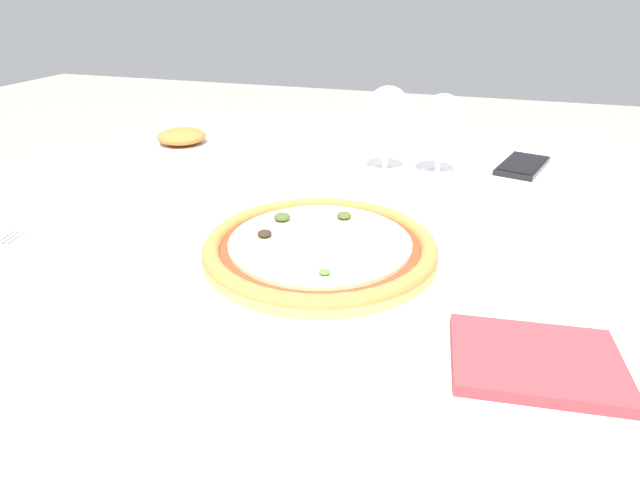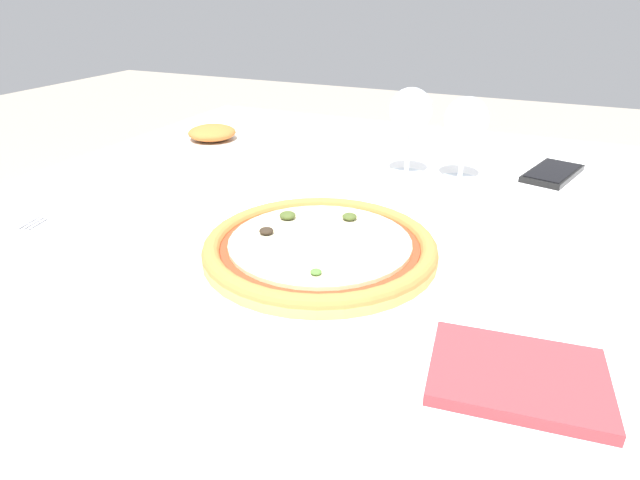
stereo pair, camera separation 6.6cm
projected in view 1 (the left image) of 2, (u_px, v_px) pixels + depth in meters
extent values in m
cube|color=brown|center=(316.00, 221.00, 0.84)|extent=(1.02, 1.05, 0.04)
cube|color=white|center=(316.00, 209.00, 0.83)|extent=(1.12, 1.15, 0.01)
cylinder|color=brown|center=(217.00, 258.00, 1.52)|extent=(0.06, 0.06, 0.70)
cylinder|color=brown|center=(554.00, 310.00, 1.28)|extent=(0.06, 0.06, 0.70)
cylinder|color=white|center=(320.00, 258.00, 0.67)|extent=(0.32, 0.32, 0.01)
cylinder|color=tan|center=(320.00, 250.00, 0.66)|extent=(0.29, 0.29, 0.01)
torus|color=#B27538|center=(320.00, 246.00, 0.66)|extent=(0.29, 0.29, 0.02)
cylinder|color=#BC381E|center=(320.00, 245.00, 0.66)|extent=(0.24, 0.24, 0.00)
cylinder|color=beige|center=(320.00, 242.00, 0.66)|extent=(0.23, 0.23, 0.00)
ellipsoid|color=#425123|center=(344.00, 215.00, 0.71)|extent=(0.02, 0.02, 0.01)
ellipsoid|color=#2D2319|center=(265.00, 233.00, 0.66)|extent=(0.02, 0.02, 0.01)
ellipsoid|color=#4C7A33|center=(325.00, 272.00, 0.58)|extent=(0.01, 0.01, 0.01)
ellipsoid|color=#425123|center=(282.00, 217.00, 0.71)|extent=(0.02, 0.02, 0.01)
cube|color=silver|center=(4.00, 238.00, 0.72)|extent=(0.01, 0.04, 0.00)
cube|color=silver|center=(9.00, 239.00, 0.72)|extent=(0.01, 0.04, 0.00)
cube|color=silver|center=(15.00, 239.00, 0.72)|extent=(0.01, 0.04, 0.00)
cube|color=silver|center=(21.00, 239.00, 0.72)|extent=(0.01, 0.04, 0.00)
cylinder|color=silver|center=(384.00, 172.00, 0.98)|extent=(0.07, 0.07, 0.00)
cylinder|color=silver|center=(386.00, 149.00, 0.96)|extent=(0.01, 0.01, 0.08)
sphere|color=silver|center=(388.00, 107.00, 0.93)|extent=(0.07, 0.07, 0.07)
cylinder|color=silver|center=(437.00, 175.00, 0.96)|extent=(0.06, 0.06, 0.00)
cylinder|color=silver|center=(439.00, 154.00, 0.95)|extent=(0.01, 0.01, 0.07)
sphere|color=silver|center=(443.00, 115.00, 0.92)|extent=(0.07, 0.07, 0.07)
cube|color=black|center=(523.00, 166.00, 1.00)|extent=(0.11, 0.16, 0.01)
cube|color=black|center=(523.00, 163.00, 1.00)|extent=(0.09, 0.14, 0.00)
cylinder|color=white|center=(183.00, 146.00, 1.12)|extent=(0.17, 0.17, 0.01)
ellipsoid|color=#BC662D|center=(182.00, 136.00, 1.11)|extent=(0.10, 0.10, 0.03)
cube|color=#933338|center=(536.00, 361.00, 0.49)|extent=(0.16, 0.13, 0.01)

